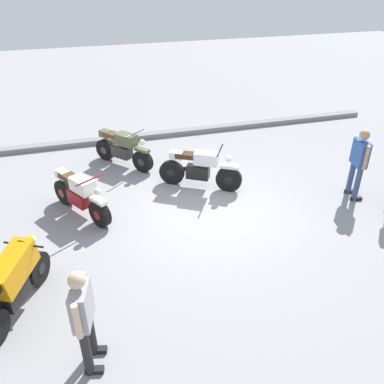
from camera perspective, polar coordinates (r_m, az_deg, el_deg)
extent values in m
plane|color=gray|center=(9.20, 2.73, -2.79)|extent=(40.00, 40.00, 0.00)
cube|color=gray|center=(13.10, -3.62, 8.25)|extent=(14.00, 0.30, 0.15)
cylinder|color=black|center=(8.80, -12.88, -3.00)|extent=(0.45, 0.59, 0.60)
cylinder|color=black|center=(9.80, -17.59, 0.01)|extent=(0.45, 0.59, 0.60)
cylinder|color=maroon|center=(8.80, -12.88, -3.00)|extent=(0.26, 0.27, 0.21)
cylinder|color=maroon|center=(9.80, -17.59, 0.01)|extent=(0.26, 0.27, 0.21)
cube|color=maroon|center=(9.27, -15.62, -0.78)|extent=(0.54, 0.62, 0.32)
cube|color=white|center=(8.93, -15.25, 0.95)|extent=(0.57, 0.64, 0.30)
cube|color=white|center=(8.62, -13.13, -1.18)|extent=(0.37, 0.46, 0.08)
cube|color=#4C331E|center=(9.26, -16.84, 1.98)|extent=(0.54, 0.65, 0.12)
cube|color=white|center=(9.51, -17.81, 2.44)|extent=(0.36, 0.39, 0.18)
cylinder|color=maroon|center=(9.67, -16.08, 0.19)|extent=(0.39, 0.53, 0.16)
cylinder|color=maroon|center=(8.56, -14.23, 1.68)|extent=(0.61, 0.40, 0.04)
sphere|color=silver|center=(8.49, -13.20, 0.02)|extent=(0.16, 0.16, 0.16)
cylinder|color=black|center=(7.71, -21.00, -10.01)|extent=(0.41, 0.61, 0.60)
cylinder|color=black|center=(7.71, -21.00, -10.01)|extent=(0.25, 0.27, 0.21)
cube|color=black|center=(7.21, -23.94, -12.97)|extent=(0.50, 0.63, 0.32)
cube|color=orange|center=(7.05, -23.99, -9.80)|extent=(0.76, 1.04, 0.57)
cone|color=orange|center=(7.29, -22.15, -6.38)|extent=(0.46, 0.47, 0.39)
cylinder|color=black|center=(7.18, -22.73, -6.89)|extent=(0.64, 0.34, 0.04)
sphere|color=silver|center=(7.37, -21.77, -6.33)|extent=(0.16, 0.16, 0.16)
cylinder|color=black|center=(9.87, 5.22, 1.80)|extent=(0.61, 0.43, 0.64)
cylinder|color=black|center=(10.16, -2.86, 2.79)|extent=(0.61, 0.43, 0.64)
cylinder|color=black|center=(9.87, 5.22, 1.80)|extent=(0.26, 0.23, 0.22)
cylinder|color=black|center=(10.16, -2.86, 2.79)|extent=(0.26, 0.23, 0.22)
cube|color=black|center=(9.95, 0.85, 2.85)|extent=(0.62, 0.52, 0.32)
cube|color=silver|center=(9.73, 2.02, 4.79)|extent=(0.64, 0.56, 0.30)
cube|color=silver|center=(9.70, 5.32, 3.61)|extent=(0.46, 0.36, 0.08)
cube|color=#382314|center=(9.82, -0.56, 5.19)|extent=(0.65, 0.53, 0.12)
cube|color=silver|center=(9.90, -2.24, 5.27)|extent=(0.39, 0.35, 0.18)
cylinder|color=black|center=(10.21, -1.11, 3.30)|extent=(0.54, 0.37, 0.16)
cylinder|color=black|center=(9.56, 3.98, 5.91)|extent=(0.38, 0.62, 0.04)
sphere|color=silver|center=(9.62, 5.23, 4.68)|extent=(0.16, 0.16, 0.16)
cylinder|color=black|center=(10.83, -6.98, 4.35)|extent=(0.51, 0.56, 0.60)
cylinder|color=black|center=(11.68, -12.12, 5.90)|extent=(0.51, 0.56, 0.60)
cylinder|color=#333333|center=(10.83, -6.98, 4.35)|extent=(0.27, 0.28, 0.21)
cylinder|color=#333333|center=(11.68, -12.12, 5.90)|extent=(0.27, 0.28, 0.21)
cube|color=#333333|center=(11.23, -9.88, 5.68)|extent=(0.58, 0.61, 0.32)
cube|color=#515B38|center=(10.94, -9.28, 7.34)|extent=(0.61, 0.63, 0.30)
cube|color=#515B38|center=(10.69, -7.09, 5.93)|extent=(0.41, 0.44, 0.08)
cube|color=brown|center=(11.23, -11.03, 7.90)|extent=(0.59, 0.62, 0.12)
cube|color=#515B38|center=(11.43, -12.12, 8.09)|extent=(0.38, 0.39, 0.18)
cylinder|color=#333333|center=(11.62, -10.77, 6.19)|extent=(0.45, 0.49, 0.16)
cylinder|color=#333333|center=(10.64, -8.05, 8.21)|extent=(0.55, 0.48, 0.04)
sphere|color=silver|center=(10.58, -7.06, 6.98)|extent=(0.16, 0.16, 0.16)
cylinder|color=#262628|center=(6.04, -14.67, -21.10)|extent=(0.16, 0.16, 0.84)
cube|color=black|center=(6.33, -13.61, -23.27)|extent=(0.28, 0.16, 0.08)
cylinder|color=#262628|center=(6.25, -14.13, -18.73)|extent=(0.16, 0.16, 0.84)
cube|color=black|center=(6.52, -13.13, -20.93)|extent=(0.28, 0.16, 0.08)
cube|color=#99999E|center=(5.62, -15.36, -15.22)|extent=(0.32, 0.51, 0.59)
cylinder|color=#D8AD8C|center=(5.42, -15.93, -17.21)|extent=(0.11, 0.11, 0.56)
cylinder|color=#D8AD8C|center=(5.80, -14.87, -13.12)|extent=(0.11, 0.11, 0.56)
sphere|color=#D8AD8C|center=(5.32, -16.01, -11.90)|extent=(0.23, 0.23, 0.23)
cylinder|color=#384772|center=(10.15, 22.31, 0.99)|extent=(0.15, 0.15, 0.85)
cube|color=black|center=(10.36, 22.19, -0.84)|extent=(0.27, 0.15, 0.08)
cylinder|color=#384772|center=(10.41, 21.54, 1.91)|extent=(0.15, 0.15, 0.85)
cube|color=black|center=(10.61, 21.44, 0.10)|extent=(0.27, 0.15, 0.08)
cube|color=#3359A5|center=(9.97, 22.72, 5.10)|extent=(0.30, 0.51, 0.60)
cylinder|color=tan|center=(9.74, 23.44, 4.46)|extent=(0.10, 0.10, 0.57)
cylinder|color=tan|center=(10.19, 22.07, 5.89)|extent=(0.10, 0.10, 0.57)
sphere|color=tan|center=(9.80, 23.24, 7.45)|extent=(0.23, 0.23, 0.23)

